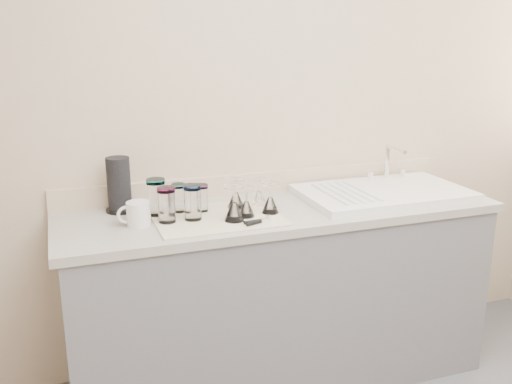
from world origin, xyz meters
name	(u,v)px	position (x,y,z in m)	size (l,w,h in m)	color
room_envelope	(466,90)	(0.00, 0.00, 1.56)	(3.54, 3.50, 2.52)	#4F5054
counter_unit	(280,294)	(0.00, 1.20, 0.45)	(2.06, 0.62, 0.90)	#5E5E62
sink_unit	(383,192)	(0.55, 1.20, 0.92)	(0.82, 0.50, 0.22)	white
dish_towel	(217,217)	(-0.33, 1.14, 0.90)	(0.55, 0.42, 0.01)	silver
tumbler_teal	(156,197)	(-0.57, 1.26, 0.99)	(0.08, 0.08, 0.16)	white
tumbler_cyan	(179,198)	(-0.47, 1.27, 0.97)	(0.07, 0.07, 0.13)	white
tumbler_purple	(201,198)	(-0.37, 1.24, 0.97)	(0.06, 0.06, 0.12)	white
tumbler_magenta	(167,205)	(-0.55, 1.14, 0.99)	(0.08, 0.08, 0.15)	white
tumbler_blue	(193,202)	(-0.43, 1.14, 0.99)	(0.08, 0.08, 0.15)	white
goblet_back_left	(236,198)	(-0.21, 1.24, 0.95)	(0.08, 0.08, 0.14)	white
goblet_back_right	(259,196)	(-0.09, 1.25, 0.95)	(0.07, 0.07, 0.12)	white
goblet_front_left	(246,207)	(-0.20, 1.10, 0.95)	(0.07, 0.07, 0.13)	white
goblet_front_right	(270,203)	(-0.09, 1.11, 0.95)	(0.08, 0.08, 0.14)	white
goblet_extra	(234,209)	(-0.27, 1.06, 0.96)	(0.09, 0.09, 0.16)	white
can_opener	(258,221)	(-0.19, 1.00, 0.92)	(0.12, 0.06, 0.02)	silver
white_mug	(138,214)	(-0.67, 1.16, 0.95)	(0.15, 0.11, 0.10)	silver
paper_towel_roll	(119,185)	(-0.71, 1.39, 1.02)	(0.13, 0.13, 0.25)	black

